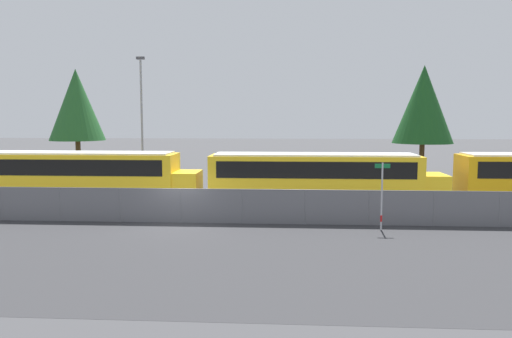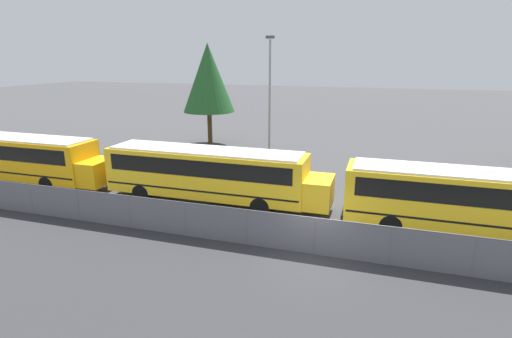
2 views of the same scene
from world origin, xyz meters
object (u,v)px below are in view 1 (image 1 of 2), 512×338
object	(u,v)px
school_bus_1	(83,173)
tree_0	(77,105)
street_sign	(382,195)
light_pole	(142,117)
tree_1	(423,105)
school_bus_2	(319,176)

from	to	relation	value
school_bus_1	tree_0	world-z (taller)	tree_0
street_sign	tree_0	world-z (taller)	tree_0
light_pole	tree_1	distance (m)	23.84
school_bus_2	tree_1	world-z (taller)	tree_1
school_bus_1	school_bus_2	bearing A→B (deg)	-1.82
tree_0	tree_1	xyz separation A→B (m)	(30.58, 0.52, -0.00)
school_bus_1	tree_1	size ratio (longest dim) A/B	1.37
school_bus_1	light_pole	size ratio (longest dim) A/B	1.37
tree_1	light_pole	bearing A→B (deg)	-162.28
light_pole	school_bus_2	bearing A→B (deg)	-34.33
school_bus_2	tree_0	world-z (taller)	tree_0
school_bus_1	tree_0	distance (m)	17.01
school_bus_1	tree_0	xyz separation A→B (m)	(-6.67, 15.01, 4.43)
street_sign	light_pole	distance (m)	20.98
school_bus_1	street_sign	world-z (taller)	school_bus_1
light_pole	tree_0	bearing A→B (deg)	139.55
school_bus_1	tree_1	distance (m)	28.84
street_sign	tree_1	size ratio (longest dim) A/B	0.32
light_pole	tree_1	xyz separation A→B (m)	(22.68, 7.25, 1.09)
school_bus_1	school_bus_2	distance (m)	14.00
tree_0	tree_1	world-z (taller)	tree_1
street_sign	school_bus_1	bearing A→B (deg)	161.33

